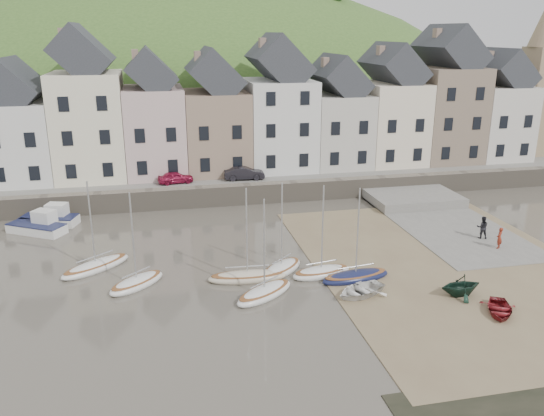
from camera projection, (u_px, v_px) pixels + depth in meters
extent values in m
plane|color=#4D483D|center=(292.00, 281.00, 34.88)|extent=(160.00, 160.00, 0.00)
cube|color=#3A5B24|center=(225.00, 160.00, 64.42)|extent=(90.00, 30.00, 1.50)
cube|color=slate|center=(241.00, 177.00, 53.47)|extent=(70.00, 7.00, 0.10)
cube|color=slate|center=(247.00, 194.00, 50.42)|extent=(70.00, 1.20, 1.80)
cube|color=brown|center=(450.00, 266.00, 37.07)|extent=(18.00, 26.00, 0.06)
cube|color=slate|center=(444.00, 223.00, 45.30)|extent=(8.00, 18.00, 0.12)
ellipsoid|color=#3A5B24|center=(178.00, 232.00, 95.23)|extent=(134.40, 84.00, 84.00)
cylinder|color=#382619|center=(33.00, 7.00, 69.60)|extent=(0.50, 0.50, 3.00)
cylinder|color=#382619|center=(146.00, 9.00, 76.12)|extent=(0.50, 0.50, 3.00)
cylinder|color=#382619|center=(248.00, 10.00, 77.06)|extent=(0.50, 0.50, 3.00)
cylinder|color=#382619|center=(332.00, 10.00, 78.53)|extent=(0.50, 0.50, 3.00)
cube|color=silver|center=(23.00, 141.00, 51.58)|extent=(5.80, 8.00, 7.50)
cube|color=beige|center=(90.00, 126.00, 52.43)|extent=(6.40, 8.00, 10.00)
cube|color=gray|center=(63.00, 36.00, 49.58)|extent=(0.60, 0.90, 1.40)
cube|color=#C2A4A1|center=(155.00, 131.00, 53.87)|extent=(5.60, 8.00, 8.50)
cube|color=gray|center=(135.00, 57.00, 51.42)|extent=(0.60, 0.90, 1.40)
cube|color=#88715E|center=(216.00, 132.00, 55.14)|extent=(6.20, 8.00, 8.00)
cube|color=gray|center=(197.00, 59.00, 52.64)|extent=(0.60, 0.90, 1.40)
cube|color=silver|center=(278.00, 125.00, 56.27)|extent=(6.60, 8.00, 9.00)
cube|color=gray|center=(262.00, 45.00, 53.54)|extent=(0.60, 0.90, 1.40)
cube|color=#BCB7AC|center=(336.00, 130.00, 57.75)|extent=(5.80, 8.00, 7.50)
cube|color=gray|center=(325.00, 64.00, 55.41)|extent=(0.60, 0.90, 1.40)
cube|color=beige|center=(389.00, 123.00, 58.79)|extent=(6.00, 8.00, 8.50)
cube|color=gray|center=(380.00, 53.00, 56.25)|extent=(0.60, 0.90, 1.40)
cube|color=#7B6A58|center=(444.00, 114.00, 59.81)|extent=(6.40, 8.00, 10.00)
cube|color=gray|center=(437.00, 35.00, 56.96)|extent=(0.60, 0.90, 1.40)
cube|color=beige|center=(493.00, 122.00, 61.35)|extent=(5.80, 8.00, 8.00)
cube|color=gray|center=(489.00, 58.00, 58.93)|extent=(0.60, 0.90, 1.40)
cube|color=#997F60|center=(538.00, 102.00, 61.81)|extent=(3.50, 3.50, 12.00)
ellipsoid|color=silver|center=(96.00, 267.00, 36.52)|extent=(4.92, 4.30, 0.84)
ellipsoid|color=brown|center=(96.00, 264.00, 36.45)|extent=(4.51, 3.94, 0.20)
cylinder|color=#B2B5B7|center=(91.00, 223.00, 35.56)|extent=(0.10, 0.10, 5.60)
cylinder|color=#B2B5B7|center=(95.00, 256.00, 36.29)|extent=(2.25, 1.77, 0.08)
ellipsoid|color=silver|center=(137.00, 283.00, 34.12)|extent=(4.03, 3.79, 0.84)
ellipsoid|color=brown|center=(137.00, 280.00, 34.05)|extent=(3.70, 3.47, 0.20)
cylinder|color=#B2B5B7|center=(133.00, 237.00, 33.17)|extent=(0.10, 0.10, 5.60)
cylinder|color=#B2B5B7|center=(136.00, 272.00, 33.89)|extent=(1.73, 1.52, 0.08)
ellipsoid|color=beige|center=(247.00, 277.00, 34.98)|extent=(5.13, 1.77, 0.84)
ellipsoid|color=brown|center=(247.00, 274.00, 34.92)|extent=(4.72, 1.61, 0.20)
cylinder|color=#B2B5B7|center=(247.00, 232.00, 34.03)|extent=(0.10, 0.10, 5.60)
cylinder|color=#B2B5B7|center=(247.00, 266.00, 34.75)|extent=(2.78, 0.23, 0.08)
ellipsoid|color=silver|center=(282.00, 269.00, 36.15)|extent=(3.85, 3.71, 0.84)
ellipsoid|color=brown|center=(282.00, 266.00, 36.09)|extent=(3.53, 3.40, 0.20)
cylinder|color=#B2B5B7|center=(282.00, 225.00, 35.20)|extent=(0.10, 0.10, 5.60)
cylinder|color=#B2B5B7|center=(282.00, 259.00, 35.92)|extent=(1.62, 1.49, 0.08)
ellipsoid|color=silver|center=(264.00, 293.00, 32.83)|extent=(4.44, 3.73, 0.84)
ellipsoid|color=brown|center=(264.00, 290.00, 32.77)|extent=(4.08, 3.42, 0.20)
cylinder|color=#B2B5B7|center=(264.00, 245.00, 31.88)|extent=(0.10, 0.10, 5.60)
cylinder|color=#B2B5B7|center=(264.00, 282.00, 32.60)|extent=(2.02, 1.44, 0.08)
ellipsoid|color=#14193F|center=(355.00, 277.00, 34.99)|extent=(4.82, 2.16, 0.84)
ellipsoid|color=brown|center=(356.00, 274.00, 34.92)|extent=(4.43, 1.96, 0.20)
cylinder|color=#B2B5B7|center=(358.00, 232.00, 34.04)|extent=(0.10, 0.10, 5.60)
cylinder|color=#B2B5B7|center=(356.00, 266.00, 34.76)|extent=(2.54, 0.45, 0.08)
ellipsoid|color=silver|center=(321.00, 273.00, 35.60)|extent=(4.21, 2.17, 0.84)
ellipsoid|color=brown|center=(321.00, 270.00, 35.54)|extent=(3.87, 1.98, 0.20)
cylinder|color=#B2B5B7|center=(323.00, 228.00, 34.65)|extent=(0.10, 0.10, 5.60)
cylinder|color=#B2B5B7|center=(322.00, 262.00, 35.37)|extent=(2.19, 0.46, 0.08)
cube|color=silver|center=(37.00, 229.00, 43.12)|extent=(4.84, 3.86, 0.70)
cube|color=#14193F|center=(36.00, 224.00, 43.01)|extent=(4.79, 3.86, 0.08)
cube|color=silver|center=(44.00, 217.00, 43.32)|extent=(2.01, 1.87, 1.00)
cube|color=silver|center=(49.00, 221.00, 44.95)|extent=(4.83, 2.93, 0.70)
cube|color=#14193F|center=(49.00, 216.00, 44.83)|extent=(4.76, 2.95, 0.08)
cube|color=silver|center=(57.00, 210.00, 45.00)|extent=(1.87, 1.61, 1.00)
imported|color=white|center=(360.00, 290.00, 32.81)|extent=(3.92, 3.41, 0.68)
imported|color=#142E23|center=(461.00, 285.00, 32.69)|extent=(2.69, 2.36, 1.34)
imported|color=maroon|center=(499.00, 309.00, 30.67)|extent=(3.06, 3.39, 0.58)
imported|color=maroon|center=(499.00, 238.00, 39.65)|extent=(0.68, 0.67, 1.58)
imported|color=black|center=(482.00, 227.00, 41.55)|extent=(1.03, 0.93, 1.74)
imported|color=maroon|center=(176.00, 177.00, 51.10)|extent=(3.41, 1.75, 1.11)
imported|color=black|center=(244.00, 173.00, 52.37)|extent=(3.90, 1.56, 1.26)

